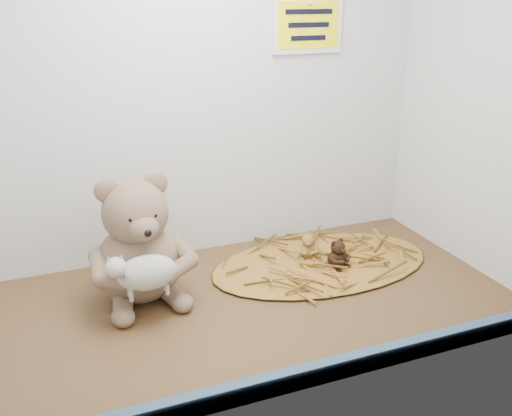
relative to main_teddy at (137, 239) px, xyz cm
name	(u,v)px	position (x,y,z in cm)	size (l,w,h in cm)	color
alcove_shell	(216,86)	(17.69, -2.16, 31.05)	(120.40, 60.20, 90.40)	#482E19
front_rail	(291,379)	(17.69, -39.96, -12.15)	(119.28, 2.20, 3.60)	#3B5771
straw_bed	(321,263)	(44.01, -0.74, -13.41)	(55.74, 32.37, 1.08)	brown
main_teddy	(137,239)	(0.00, 0.00, 0.00)	(22.49, 23.74, 27.90)	#8E7157
toy_lamb	(147,273)	(0.00, -10.00, -3.23)	(15.63, 9.54, 10.10)	beige
mini_teddy_tan	(308,245)	(41.86, 2.83, -9.71)	(5.09, 5.38, 6.32)	olive
mini_teddy_brown	(337,252)	(46.15, -4.30, -9.35)	(5.68, 5.99, 7.04)	black
wall_sign	(308,25)	(47.69, 18.24, 41.05)	(16.00, 1.20, 11.00)	yellow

